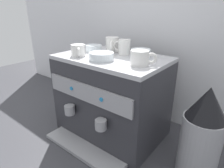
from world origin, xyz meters
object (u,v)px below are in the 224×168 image
at_px(ceramic_cup_0, 124,47).
at_px(ceramic_bowl_0, 102,56).
at_px(espresso_machine, 112,96).
at_px(ceramic_bowl_2, 94,48).
at_px(milk_pitcher, 66,98).
at_px(coffee_grinder, 202,134).
at_px(ceramic_cup_1, 112,45).
at_px(ceramic_cup_2, 141,58).
at_px(ceramic_cup_3, 78,50).
at_px(ceramic_bowl_1, 141,54).

distance_m(ceramic_cup_0, ceramic_bowl_0, 0.17).
xyz_separation_m(espresso_machine, ceramic_cup_0, (0.02, 0.08, 0.28)).
relative_size(ceramic_bowl_2, milk_pitcher, 0.60).
bearing_deg(ceramic_cup_0, ceramic_bowl_0, -94.73).
bearing_deg(milk_pitcher, espresso_machine, -2.55).
relative_size(ceramic_cup_0, coffee_grinder, 0.25).
bearing_deg(ceramic_bowl_2, ceramic_cup_0, 16.41).
xyz_separation_m(espresso_machine, coffee_grinder, (0.51, -0.01, -0.02)).
distance_m(espresso_machine, ceramic_cup_1, 0.31).
bearing_deg(ceramic_bowl_2, espresso_machine, -10.37).
height_order(ceramic_cup_2, ceramic_cup_3, ceramic_cup_2).
relative_size(ceramic_bowl_1, ceramic_bowl_2, 1.08).
relative_size(ceramic_bowl_0, ceramic_bowl_1, 1.20).
bearing_deg(milk_pitcher, ceramic_cup_0, 7.33).
height_order(ceramic_cup_3, coffee_grinder, ceramic_cup_3).
relative_size(ceramic_cup_3, milk_pitcher, 0.62).
bearing_deg(ceramic_cup_2, ceramic_cup_0, 144.97).
relative_size(espresso_machine, ceramic_cup_1, 5.28).
bearing_deg(coffee_grinder, ceramic_cup_0, 168.95).
height_order(espresso_machine, ceramic_cup_0, ceramic_cup_0).
bearing_deg(ceramic_cup_3, ceramic_cup_1, 68.52).
distance_m(espresso_machine, ceramic_cup_2, 0.35).
height_order(ceramic_cup_1, ceramic_bowl_2, ceramic_cup_1).
xyz_separation_m(ceramic_cup_0, ceramic_cup_3, (-0.17, -0.18, -0.01)).
relative_size(ceramic_cup_2, ceramic_bowl_1, 1.12).
bearing_deg(espresso_machine, ceramic_bowl_2, 169.63).
xyz_separation_m(ceramic_cup_3, ceramic_bowl_2, (-0.01, 0.13, -0.01)).
distance_m(ceramic_cup_2, ceramic_cup_3, 0.36).
bearing_deg(ceramic_cup_2, coffee_grinder, 6.68).
height_order(ceramic_bowl_0, ceramic_bowl_2, ceramic_bowl_2).
bearing_deg(coffee_grinder, ceramic_cup_1, 169.28).
height_order(ceramic_cup_2, ceramic_bowl_0, ceramic_cup_2).
relative_size(ceramic_cup_3, coffee_grinder, 0.23).
height_order(ceramic_bowl_1, ceramic_bowl_2, ceramic_bowl_1).
relative_size(ceramic_bowl_0, ceramic_bowl_2, 1.29).
bearing_deg(ceramic_bowl_0, ceramic_cup_2, 11.19).
xyz_separation_m(espresso_machine, milk_pitcher, (-0.46, 0.02, -0.15)).
relative_size(ceramic_cup_2, ceramic_bowl_0, 0.93).
height_order(espresso_machine, ceramic_cup_2, ceramic_cup_2).
bearing_deg(ceramic_cup_1, ceramic_cup_2, -27.42).
xyz_separation_m(coffee_grinder, milk_pitcher, (-0.97, 0.03, -0.13)).
xyz_separation_m(ceramic_cup_3, coffee_grinder, (0.66, 0.09, -0.29)).
bearing_deg(ceramic_bowl_1, coffee_grinder, -13.33).
relative_size(ceramic_cup_2, ceramic_cup_3, 1.16).
height_order(ceramic_cup_1, ceramic_cup_2, ceramic_cup_1).
relative_size(ceramic_cup_1, ceramic_cup_2, 0.98).
distance_m(espresso_machine, ceramic_cup_0, 0.29).
distance_m(ceramic_cup_1, coffee_grinder, 0.67).
bearing_deg(espresso_machine, ceramic_bowl_0, -85.55).
relative_size(ceramic_cup_1, ceramic_bowl_1, 1.09).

